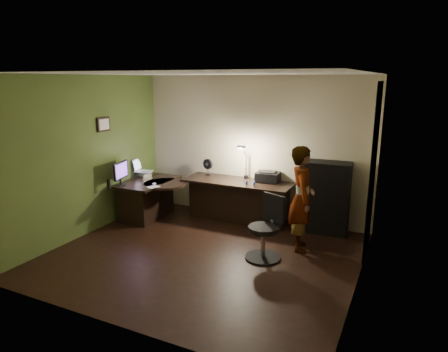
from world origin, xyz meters
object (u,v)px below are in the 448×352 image
at_px(cabinet, 325,197).
at_px(monitor, 120,177).
at_px(desk_right, 237,201).
at_px(office_chair, 263,228).
at_px(desk_left, 149,199).
at_px(person, 302,199).

distance_m(cabinet, monitor, 3.67).
bearing_deg(desk_right, cabinet, 5.16).
bearing_deg(office_chair, desk_left, -174.28).
bearing_deg(desk_right, office_chair, -53.17).
height_order(desk_left, desk_right, desk_right).
relative_size(cabinet, office_chair, 1.31).
xyz_separation_m(cabinet, monitor, (-3.46, -1.20, 0.26)).
bearing_deg(monitor, person, -7.16).
bearing_deg(person, cabinet, -32.27).
relative_size(desk_left, person, 0.77).
height_order(office_chair, person, person).
distance_m(cabinet, office_chair, 1.61).
relative_size(desk_right, office_chair, 2.15).
bearing_deg(desk_left, monitor, -119.40).
xyz_separation_m(desk_left, office_chair, (2.63, -0.77, 0.11)).
relative_size(desk_right, cabinet, 1.65).
distance_m(desk_right, monitor, 2.20).
xyz_separation_m(desk_right, monitor, (-1.87, -1.05, 0.50)).
distance_m(desk_left, office_chair, 2.75).
bearing_deg(person, desk_right, 41.21).
distance_m(monitor, office_chair, 2.93).
xyz_separation_m(desk_right, office_chair, (1.02, -1.35, 0.09)).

